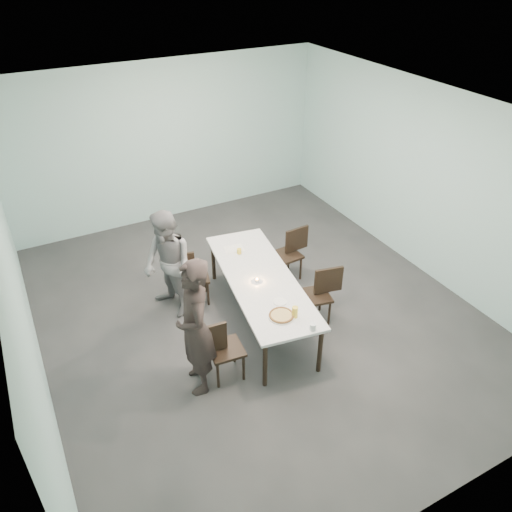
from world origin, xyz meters
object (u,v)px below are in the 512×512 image
chair_near_left (219,347)px  tealight (257,280)px  water_tumbler (313,327)px  amber_tumbler (239,251)px  diner_far (168,265)px  side_plate (280,302)px  chair_near_right (320,291)px  chair_far_left (189,274)px  diner_near (195,328)px  beer_glass (295,312)px  chair_far_right (291,250)px  pizza (281,315)px  table (260,281)px

chair_near_left → tealight: bearing=43.3°
water_tumbler → amber_tumbler: bearing=91.0°
diner_far → side_plate: (1.03, -1.40, -0.07)m
chair_near_right → amber_tumbler: bearing=-42.7°
chair_far_left → diner_near: diner_near is taller
chair_near_left → chair_far_left: 1.67m
chair_near_left → beer_glass: beer_glass is taller
chair_far_left → beer_glass: bearing=-53.2°
chair_far_right → diner_near: (-2.23, -1.49, 0.42)m
chair_far_right → water_tumbler: bearing=61.3°
water_tumbler → chair_near_right: bearing=50.2°
chair_near_right → diner_far: diner_far is taller
pizza → beer_glass: bearing=-28.9°
pizza → water_tumbler: bearing=-61.3°
side_plate → diner_far: bearing=126.3°
chair_far_left → chair_far_right: same height
chair_far_right → beer_glass: size_ratio=5.80×
pizza → table: bearing=79.1°
beer_glass → tealight: beer_glass is taller
table → diner_far: bearing=143.0°
tealight → beer_glass: bearing=-85.6°
chair_far_right → side_plate: chair_far_right is taller
chair_far_right → amber_tumbler: size_ratio=10.88×
water_tumbler → tealight: size_ratio=1.61×
chair_near_right → tealight: size_ratio=15.54×
pizza → tealight: 0.80m
table → diner_near: size_ratio=1.48×
chair_near_right → water_tumbler: bearing=62.6°
chair_far_left → tealight: 1.19m
diner_near → beer_glass: bearing=91.4°
table → diner_near: bearing=-149.7°
chair_far_right → side_plate: bearing=49.4°
beer_glass → diner_far: bearing=120.9°
chair_far_right → pizza: 1.98m
diner_far → water_tumbler: size_ratio=18.24×
chair_near_left → side_plate: (0.94, 0.15, 0.25)m
chair_far_right → diner_far: bearing=-5.7°
chair_far_right → pizza: chair_far_right is taller
table → chair_far_left: 1.18m
side_plate → diner_near: bearing=-173.6°
water_tumbler → tealight: (-0.13, 1.19, -0.02)m
chair_near_right → side_plate: chair_near_right is taller
chair_near_left → diner_far: (-0.09, 1.55, 0.32)m
chair_near_right → diner_far: (-1.83, 1.19, 0.32)m
diner_near → beer_glass: 1.27m
diner_far → amber_tumbler: 1.08m
diner_far → pizza: size_ratio=4.83×
table → pizza: (-0.17, -0.86, 0.08)m
diner_near → amber_tumbler: bearing=149.0°
diner_far → chair_near_right: bearing=43.5°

